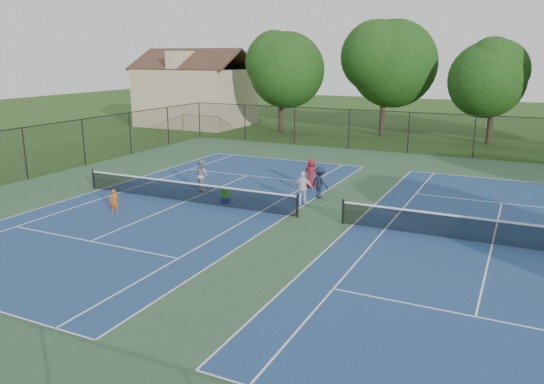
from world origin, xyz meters
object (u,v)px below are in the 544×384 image
at_px(tree_back_a, 281,66).
at_px(instructor, 202,175).
at_px(bystander_b, 320,182).
at_px(ball_crate, 226,200).
at_px(bystander_a, 303,188).
at_px(clapboard_house, 196,95).
at_px(child_player, 114,201).
at_px(ball_hopper, 225,193).
at_px(bystander_c, 311,173).
at_px(tree_back_c, 495,75).
at_px(tree_back_b, 385,60).

xyz_separation_m(tree_back_a, instructor, (5.57, -21.86, -5.19)).
xyz_separation_m(bystander_b, ball_crate, (-3.78, -2.88, -0.66)).
bearing_deg(bystander_a, tree_back_a, -74.72).
height_order(tree_back_a, ball_crate, tree_back_a).
relative_size(clapboard_house, bystander_b, 6.73).
xyz_separation_m(child_player, ball_hopper, (3.65, 3.66, -0.06)).
relative_size(bystander_a, ball_hopper, 3.71).
distance_m(ball_crate, ball_hopper, 0.36).
xyz_separation_m(bystander_b, ball_hopper, (-3.78, -2.88, -0.30)).
xyz_separation_m(ball_crate, ball_hopper, (0.00, 0.00, 0.36)).
height_order(bystander_b, ball_crate, bystander_b).
bearing_deg(clapboard_house, bystander_c, -43.90).
bearing_deg(bystander_a, instructor, -13.34).
height_order(tree_back_a, instructor, tree_back_a).
xyz_separation_m(tree_back_c, bystander_c, (-7.50, -19.73, -4.68)).
xyz_separation_m(tree_back_a, child_player, (4.25, -27.05, -5.48)).
bearing_deg(instructor, bystander_a, -157.20).
distance_m(tree_back_a, instructor, 23.15).
height_order(instructor, bystander_b, instructor).
relative_size(child_player, bystander_c, 0.69).
xyz_separation_m(child_player, bystander_b, (7.43, 6.54, 0.25)).
relative_size(bystander_b, ball_crate, 4.01).
height_order(tree_back_c, child_player, tree_back_c).
bearing_deg(ball_crate, ball_hopper, 0.00).
relative_size(tree_back_b, instructor, 5.93).
xyz_separation_m(tree_back_b, ball_hopper, (-1.11, -25.39, -6.10)).
bearing_deg(bystander_c, tree_back_a, -67.27).
bearing_deg(bystander_c, instructor, 25.93).
xyz_separation_m(child_player, instructor, (1.32, 5.19, 0.29)).
bearing_deg(tree_back_b, bystander_b, -83.22).
xyz_separation_m(tree_back_c, bystander_b, (-6.32, -21.51, -4.68)).
bearing_deg(instructor, bystander_b, -143.48).
relative_size(clapboard_house, bystander_a, 6.63).
bearing_deg(clapboard_house, bystander_a, -47.08).
bearing_deg(ball_crate, child_player, -134.89).
distance_m(child_player, bystander_b, 9.90).
relative_size(tree_back_a, clapboard_house, 0.85).
bearing_deg(tree_back_a, ball_hopper, -71.35).
bearing_deg(tree_back_b, bystander_c, -85.87).
bearing_deg(tree_back_b, ball_crate, -92.50).
height_order(tree_back_c, clapboard_house, tree_back_c).
bearing_deg(child_player, bystander_b, 16.35).
height_order(child_player, bystander_a, bystander_a).
distance_m(bystander_b, ball_crate, 4.80).
relative_size(instructor, ball_hopper, 3.85).
height_order(tree_back_b, instructor, tree_back_b).
height_order(bystander_c, ball_hopper, bystander_c).
bearing_deg(ball_hopper, bystander_c, 60.82).
bearing_deg(bystander_b, child_player, 64.25).
height_order(child_player, bystander_c, bystander_c).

